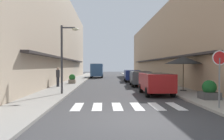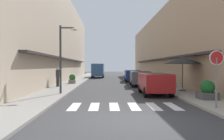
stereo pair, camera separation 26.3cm
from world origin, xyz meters
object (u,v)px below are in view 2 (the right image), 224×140
(parked_car_near, at_px, (154,81))
(pedestrian_walking_near, at_px, (58,76))
(parked_car_mid, at_px, (140,77))
(planter_midblock, at_px, (171,82))
(round_street_sign, at_px, (217,64))
(delivery_van, at_px, (98,69))
(street_lamp, at_px, (64,51))
(cafe_umbrella, at_px, (183,60))
(planter_corner, at_px, (207,91))
(parked_car_far, at_px, (132,74))
(planter_far, at_px, (72,79))

(parked_car_near, relative_size, pedestrian_walking_near, 2.36)
(parked_car_mid, xyz_separation_m, planter_midblock, (2.47, -2.16, -0.39))
(pedestrian_walking_near, bearing_deg, round_street_sign, -42.38)
(pedestrian_walking_near, bearing_deg, delivery_van, 87.75)
(delivery_van, bearing_deg, pedestrian_walking_near, -99.29)
(parked_car_near, height_order, round_street_sign, round_street_sign)
(parked_car_near, bearing_deg, street_lamp, -179.82)
(parked_car_mid, distance_m, cafe_umbrella, 5.96)
(parked_car_mid, distance_m, planter_corner, 9.84)
(planter_midblock, bearing_deg, cafe_umbrella, -91.39)
(delivery_van, bearing_deg, round_street_sign, -77.88)
(street_lamp, height_order, cafe_umbrella, street_lamp)
(parked_car_far, height_order, planter_midblock, parked_car_far)
(parked_car_far, bearing_deg, street_lamp, -114.79)
(delivery_van, height_order, pedestrian_walking_near, delivery_van)
(pedestrian_walking_near, bearing_deg, parked_car_near, -27.26)
(parked_car_near, bearing_deg, planter_far, 127.83)
(parked_car_near, distance_m, street_lamp, 6.45)
(round_street_sign, bearing_deg, pedestrian_walking_near, 130.58)
(parked_car_mid, distance_m, planter_far, 7.24)
(parked_car_near, distance_m, parked_car_far, 13.23)
(parked_car_near, distance_m, planter_corner, 3.73)
(parked_car_far, xyz_separation_m, planter_corner, (2.33, -16.12, -0.34))
(parked_car_near, distance_m, pedestrian_walking_near, 9.26)
(parked_car_mid, bearing_deg, street_lamp, -132.47)
(parked_car_far, distance_m, round_street_sign, 18.83)
(parked_car_near, distance_m, round_street_sign, 5.82)
(parked_car_near, xyz_separation_m, round_street_sign, (1.53, -5.50, 1.12))
(planter_corner, bearing_deg, planter_far, 128.11)
(delivery_van, xyz_separation_m, round_street_sign, (6.21, -28.91, 0.64))
(parked_car_far, bearing_deg, cafe_umbrella, -78.54)
(planter_far, relative_size, pedestrian_walking_near, 0.57)
(planter_corner, bearing_deg, parked_car_far, 98.24)
(street_lamp, relative_size, cafe_umbrella, 1.63)
(parked_car_far, distance_m, planter_far, 8.16)
(street_lamp, bearing_deg, planter_corner, -18.73)
(delivery_van, height_order, planter_far, delivery_van)
(parked_car_mid, distance_m, street_lamp, 9.29)
(delivery_van, relative_size, planter_midblock, 5.95)
(parked_car_near, xyz_separation_m, street_lamp, (-6.12, -0.02, 2.03))
(round_street_sign, bearing_deg, delivery_van, 102.12)
(street_lamp, relative_size, pedestrian_walking_near, 2.63)
(street_lamp, bearing_deg, parked_car_mid, 47.53)
(street_lamp, height_order, planter_corner, street_lamp)
(parked_car_near, bearing_deg, delivery_van, 101.30)
(parked_car_far, distance_m, cafe_umbrella, 12.15)
(street_lamp, distance_m, pedestrian_walking_near, 5.79)
(parked_car_near, bearing_deg, round_street_sign, -74.44)
(planter_corner, relative_size, planter_far, 1.06)
(delivery_van, bearing_deg, parked_car_far, -65.32)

